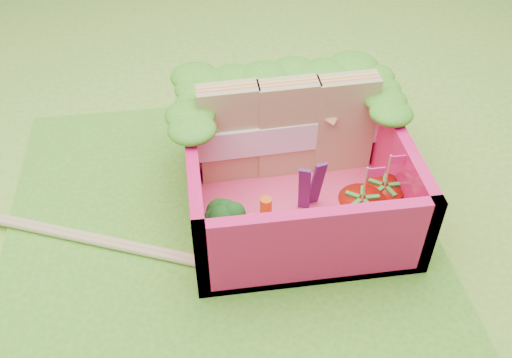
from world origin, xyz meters
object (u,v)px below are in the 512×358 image
at_px(sandwich_stack, 288,129).
at_px(strawberry_right, 382,201).
at_px(broccoli, 221,221).
at_px(bento_box, 295,172).
at_px(strawberry_left, 359,215).
at_px(chopsticks, 69,234).

distance_m(sandwich_stack, strawberry_right, 0.74).
height_order(sandwich_stack, broccoli, sandwich_stack).
distance_m(bento_box, broccoli, 0.57).
bearing_deg(bento_box, sandwich_stack, 89.12).
bearing_deg(broccoli, strawberry_left, -2.60).
xyz_separation_m(sandwich_stack, chopsticks, (-1.40, -0.38, -0.36)).
distance_m(bento_box, chopsticks, 1.42).
xyz_separation_m(broccoli, chopsticks, (-0.91, 0.22, -0.20)).
height_order(sandwich_stack, chopsticks, sandwich_stack).
height_order(bento_box, strawberry_right, bento_box).
distance_m(sandwich_stack, broccoli, 0.79).
bearing_deg(bento_box, broccoli, -148.54).
bearing_deg(broccoli, chopsticks, 166.71).
xyz_separation_m(bento_box, broccoli, (-0.49, -0.30, -0.05)).
distance_m(strawberry_right, chopsticks, 1.90).
height_order(broccoli, chopsticks, broccoli).
relative_size(strawberry_right, chopsticks, 0.24).
xyz_separation_m(strawberry_left, strawberry_right, (0.17, 0.11, -0.01)).
bearing_deg(chopsticks, bento_box, 3.39).
relative_size(broccoli, chopsticks, 0.16).
xyz_separation_m(sandwich_stack, broccoli, (-0.49, -0.60, -0.16)).
relative_size(bento_box, chopsticks, 0.65).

